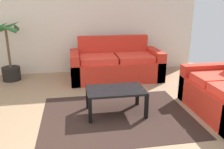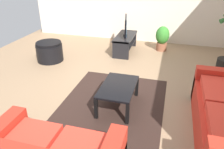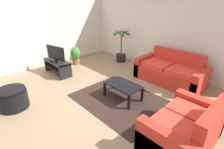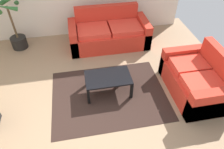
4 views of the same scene
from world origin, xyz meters
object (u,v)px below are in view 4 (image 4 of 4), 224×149
at_px(couch_loveseat, 197,80).
at_px(coffee_table, 108,79).
at_px(couch_main, 109,34).
at_px(potted_palm, 15,30).

relative_size(couch_loveseat, coffee_table, 1.63).
height_order(couch_main, coffee_table, couch_main).
bearing_deg(couch_main, couch_loveseat, -55.48).
relative_size(coffee_table, potted_palm, 0.68).
bearing_deg(couch_loveseat, couch_main, 124.52).
bearing_deg(potted_palm, couch_main, -6.92).
xyz_separation_m(couch_loveseat, coffee_table, (-1.67, 0.30, 0.04)).
bearing_deg(coffee_table, potted_palm, 134.71).
bearing_deg(couch_loveseat, potted_palm, 148.00).
bearing_deg(potted_palm, coffee_table, -45.29).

